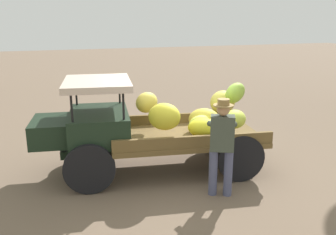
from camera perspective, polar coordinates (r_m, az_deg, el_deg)
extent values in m
plane|color=#735E4B|center=(7.58, 3.14, -8.11)|extent=(60.00, 60.00, 0.00)
cube|color=black|center=(7.39, -0.77, -4.50)|extent=(4.02, 1.00, 0.16)
cylinder|color=black|center=(6.58, -12.24, -7.93)|extent=(0.92, 0.27, 0.91)
cylinder|color=black|center=(8.07, -11.95, -3.45)|extent=(0.92, 0.27, 0.91)
cylinder|color=black|center=(7.03, 11.34, -6.31)|extent=(0.92, 0.27, 0.91)
cylinder|color=black|center=(8.45, 7.39, -2.39)|extent=(0.92, 0.27, 0.91)
cube|color=brown|center=(7.41, 2.67, -2.97)|extent=(3.21, 2.12, 0.10)
cube|color=brown|center=(6.62, 4.24, -3.81)|extent=(2.98, 0.50, 0.22)
cube|color=brown|center=(8.11, 1.41, -0.13)|extent=(2.98, 0.50, 0.22)
cube|color=black|center=(7.14, -10.73, -1.22)|extent=(1.30, 1.66, 0.55)
cube|color=black|center=(7.22, -17.86, -1.98)|extent=(0.84, 1.15, 0.44)
cylinder|color=black|center=(6.39, -14.91, 1.67)|extent=(0.04, 0.04, 0.55)
cylinder|color=black|center=(7.65, -14.23, 3.94)|extent=(0.04, 0.04, 0.55)
cylinder|color=black|center=(6.38, -7.02, 2.05)|extent=(0.04, 0.04, 0.55)
cylinder|color=black|center=(7.64, -7.63, 4.27)|extent=(0.04, 0.04, 0.55)
cube|color=beige|center=(6.95, -11.07, 5.30)|extent=(1.42, 1.68, 0.12)
ellipsoid|color=#BCD045|center=(7.29, 5.01, -1.15)|extent=(0.58, 0.55, 0.50)
ellipsoid|color=yellow|center=(6.95, 5.79, -1.68)|extent=(0.79, 0.72, 0.38)
ellipsoid|color=gold|center=(7.50, 5.75, -0.39)|extent=(0.87, 0.85, 0.60)
ellipsoid|color=gold|center=(7.55, -3.36, 2.37)|extent=(0.59, 0.52, 0.46)
ellipsoid|color=yellow|center=(6.71, -0.59, 0.14)|extent=(0.79, 0.76, 0.55)
ellipsoid|color=#BFD144|center=(7.22, 10.41, -0.26)|extent=(0.63, 0.60, 0.40)
ellipsoid|color=gold|center=(8.02, 8.57, 2.40)|extent=(0.75, 0.71, 0.57)
ellipsoid|color=#97C242|center=(7.92, 10.49, 3.81)|extent=(0.69, 0.69, 0.57)
cylinder|color=#4E5272|center=(6.45, 7.09, -8.53)|extent=(0.15, 0.15, 0.84)
cylinder|color=#4E5272|center=(6.46, 9.42, -8.59)|extent=(0.15, 0.15, 0.84)
cube|color=#414A3D|center=(6.20, 8.51, -2.44)|extent=(0.46, 0.39, 0.61)
cylinder|color=#414A3D|center=(6.26, 7.61, -1.34)|extent=(0.19, 0.41, 0.10)
cylinder|color=#414A3D|center=(6.27, 9.43, -1.39)|extent=(0.40, 0.27, 0.10)
sphere|color=tan|center=(6.08, 8.67, 1.28)|extent=(0.22, 0.22, 0.22)
cylinder|color=olive|center=(6.07, 8.69, 1.88)|extent=(0.34, 0.34, 0.02)
cylinder|color=olive|center=(6.05, 8.72, 2.43)|extent=(0.20, 0.20, 0.10)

